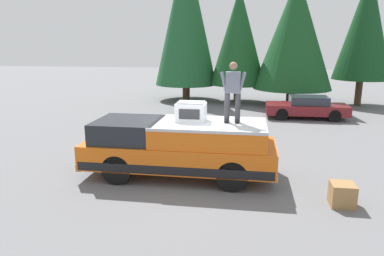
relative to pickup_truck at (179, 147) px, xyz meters
The scene contains 10 objects.
ground_plane 1.02m from the pickup_truck, 94.79° to the right, with size 90.00×90.00×0.00m, color slate.
pickup_truck is the anchor object (origin of this frame).
compressor_unit 1.11m from the pickup_truck, 68.18° to the right, with size 0.65×0.84×0.56m.
person_on_truck_bed 2.25m from the pickup_truck, 85.04° to the right, with size 0.29×0.72×1.69m.
parked_car_maroon 10.40m from the pickup_truck, 28.37° to the right, with size 1.64×4.10×1.16m.
wooden_crate 4.51m from the pickup_truck, 107.38° to the right, with size 0.56×0.56×0.56m, color olive.
conifer_far_left 16.71m from the pickup_truck, 32.41° to the right, with size 3.39×3.39×8.05m.
conifer_left 14.33m from the pickup_truck, 19.14° to the right, with size 4.75×4.75×7.76m.
conifer_center_left 14.32m from the pickup_truck, ahead, with size 3.57×3.57×7.27m.
conifer_center_right 15.16m from the pickup_truck, ahead, with size 4.12×4.12×10.11m.
Camera 1 is at (-9.80, -1.41, 3.87)m, focal length 33.56 mm.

